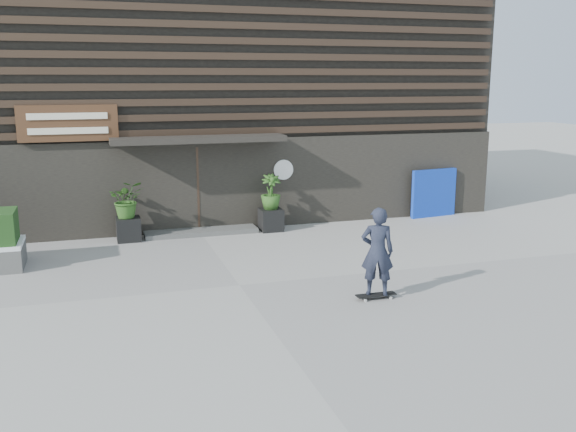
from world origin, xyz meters
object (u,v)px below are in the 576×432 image
object	(u,v)px
blue_tarp	(434,193)
skateboarder	(377,252)
planter_pot_left	(129,229)
planter_pot_right	(271,220)

from	to	relation	value
blue_tarp	skateboarder	distance (m)	7.89
planter_pot_left	skateboarder	xyz separation A→B (m)	(4.18, -5.97, 0.63)
skateboarder	planter_pot_right	bearing A→B (deg)	93.69
blue_tarp	skateboarder	bearing A→B (deg)	-135.20
blue_tarp	skateboarder	world-z (taller)	skateboarder
planter_pot_right	blue_tarp	bearing A→B (deg)	3.32
planter_pot_right	skateboarder	bearing A→B (deg)	-86.31
planter_pot_left	blue_tarp	bearing A→B (deg)	1.92
skateboarder	blue_tarp	bearing A→B (deg)	52.62
planter_pot_left	skateboarder	world-z (taller)	skateboarder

